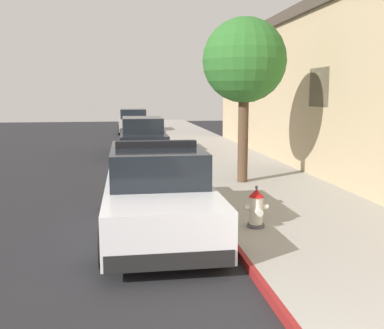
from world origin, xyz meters
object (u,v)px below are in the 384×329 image
police_cruiser (157,191)px  fire_hydrant (256,208)px  street_tree (244,62)px  parked_car_silver_ahead (142,137)px  parked_car_dark_far (133,121)px

police_cruiser → fire_hydrant: 1.85m
fire_hydrant → police_cruiser: bearing=163.7°
fire_hydrant → street_tree: street_tree is taller
fire_hydrant → street_tree: (0.86, 4.17, 2.90)m
parked_car_silver_ahead → fire_hydrant: (1.60, -11.29, -0.25)m
parked_car_silver_ahead → street_tree: street_tree is taller
street_tree → police_cruiser: bearing=-125.6°
parked_car_dark_far → fire_hydrant: parked_car_dark_far is taller
parked_car_dark_far → police_cruiser: bearing=-89.9°
street_tree → fire_hydrant: bearing=-101.6°
parked_car_silver_ahead → street_tree: bearing=-71.0°
parked_car_silver_ahead → police_cruiser: bearing=-90.8°
parked_car_dark_far → fire_hydrant: 22.35m
fire_hydrant → parked_car_dark_far: bearing=94.6°
parked_car_dark_far → street_tree: (2.64, -18.11, 2.64)m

